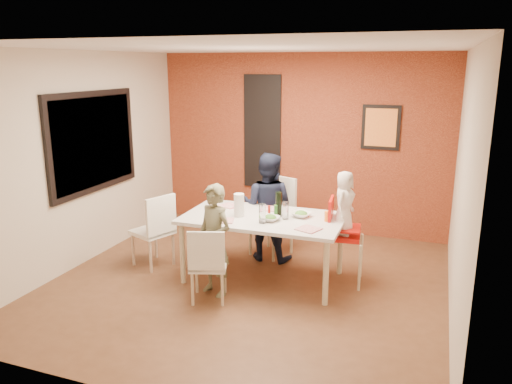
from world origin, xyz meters
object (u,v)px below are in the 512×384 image
(wine_bottle, at_px, (279,204))
(paper_towel_roll, at_px, (239,205))
(chair_left, at_px, (156,227))
(high_chair, at_px, (340,233))
(child_far, at_px, (267,207))
(chair_near, at_px, (208,262))
(child_near, at_px, (214,240))
(dining_table, at_px, (263,222))
(toddler, at_px, (344,203))
(chair_far, at_px, (275,211))

(wine_bottle, bearing_deg, paper_towel_roll, -160.66)
(chair_left, xyz_separation_m, paper_towel_roll, (1.11, 0.05, 0.39))
(high_chair, relative_size, child_far, 0.71)
(child_far, height_order, paper_towel_roll, child_far)
(chair_near, xyz_separation_m, child_far, (0.18, 1.44, 0.24))
(child_near, distance_m, paper_towel_roll, 0.58)
(high_chair, bearing_deg, dining_table, 97.70)
(high_chair, bearing_deg, paper_towel_roll, 98.33)
(dining_table, height_order, chair_near, chair_near)
(high_chair, relative_size, wine_bottle, 3.48)
(toddler, relative_size, wine_bottle, 2.54)
(child_far, bearing_deg, chair_near, 83.82)
(chair_near, height_order, child_near, child_near)
(child_far, relative_size, wine_bottle, 4.87)
(chair_near, bearing_deg, chair_far, -115.95)
(high_chair, height_order, wine_bottle, wine_bottle)
(paper_towel_roll, bearing_deg, wine_bottle, 19.34)
(chair_near, xyz_separation_m, high_chair, (1.23, 1.03, 0.14))
(dining_table, relative_size, paper_towel_roll, 6.94)
(chair_left, xyz_separation_m, wine_bottle, (1.55, 0.21, 0.40))
(dining_table, relative_size, child_far, 1.32)
(chair_left, height_order, child_near, child_near)
(dining_table, bearing_deg, chair_far, 98.59)
(dining_table, bearing_deg, paper_towel_roll, -163.24)
(child_far, relative_size, paper_towel_roll, 5.25)
(chair_left, height_order, wine_bottle, wine_bottle)
(chair_near, distance_m, wine_bottle, 1.12)
(child_near, xyz_separation_m, paper_towel_roll, (0.10, 0.49, 0.28))
(chair_left, bearing_deg, child_near, 87.52)
(child_near, bearing_deg, chair_near, -63.17)
(child_near, xyz_separation_m, wine_bottle, (0.54, 0.65, 0.29))
(chair_far, bearing_deg, child_near, -79.63)
(wine_bottle, bearing_deg, child_near, -129.68)
(chair_near, bearing_deg, child_near, -102.73)
(chair_left, distance_m, paper_towel_roll, 1.18)
(chair_far, height_order, wine_bottle, wine_bottle)
(dining_table, distance_m, chair_left, 1.41)
(chair_left, distance_m, toddler, 2.37)
(dining_table, bearing_deg, chair_left, -174.49)
(dining_table, bearing_deg, toddler, 13.99)
(child_near, bearing_deg, chair_far, 101.54)
(child_far, bearing_deg, dining_table, 105.68)
(high_chair, xyz_separation_m, toddler, (0.03, 0.01, 0.36))
(child_near, distance_m, wine_bottle, 0.89)
(child_far, distance_m, wine_bottle, 0.68)
(toddler, bearing_deg, child_far, 79.36)
(chair_near, distance_m, high_chair, 1.61)
(toddler, bearing_deg, chair_left, 108.81)
(child_near, bearing_deg, dining_table, 78.07)
(chair_left, relative_size, high_chair, 0.93)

